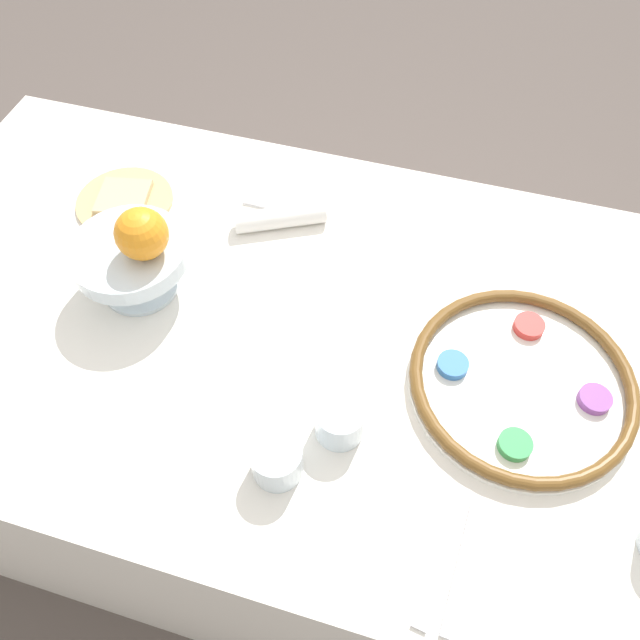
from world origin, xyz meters
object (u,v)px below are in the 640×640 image
at_px(cup_mid, 340,420).
at_px(cup_far, 277,460).
at_px(napkin_roll, 280,218).
at_px(orange_fruit, 142,233).
at_px(bread_plate, 124,200).
at_px(seder_plate, 522,382).
at_px(fruit_stand, 130,258).

distance_m(cup_mid, cup_far, 0.11).
distance_m(napkin_roll, cup_mid, 0.42).
height_order(orange_fruit, napkin_roll, orange_fruit).
bearing_deg(bread_plate, cup_mid, 146.55).
relative_size(seder_plate, cup_mid, 4.72).
distance_m(napkin_roll, cup_far, 0.47).
distance_m(seder_plate, cup_mid, 0.29).
bearing_deg(orange_fruit, cup_far, 139.68).
xyz_separation_m(orange_fruit, cup_mid, (-0.36, 0.16, -0.11)).
height_order(bread_plate, napkin_roll, napkin_roll).
bearing_deg(seder_plate, fruit_stand, -1.51).
bearing_deg(orange_fruit, fruit_stand, 4.12).
xyz_separation_m(fruit_stand, napkin_roll, (-0.18, -0.20, -0.06)).
xyz_separation_m(seder_plate, napkin_roll, (0.45, -0.22, 0.00)).
distance_m(seder_plate, orange_fruit, 0.62).
height_order(bread_plate, cup_mid, cup_mid).
bearing_deg(seder_plate, cup_far, 35.88).
xyz_separation_m(bread_plate, cup_far, (-0.44, 0.42, 0.02)).
xyz_separation_m(fruit_stand, orange_fruit, (-0.04, -0.00, 0.07)).
bearing_deg(seder_plate, bread_plate, -14.30).
relative_size(orange_fruit, cup_far, 1.13).
distance_m(seder_plate, fruit_stand, 0.64).
distance_m(seder_plate, napkin_roll, 0.51).
relative_size(seder_plate, cup_far, 4.72).
bearing_deg(fruit_stand, napkin_roll, -132.09).
bearing_deg(bread_plate, orange_fruit, 131.57).
relative_size(seder_plate, bread_plate, 1.89).
xyz_separation_m(seder_plate, cup_far, (0.31, 0.23, 0.01)).
distance_m(bread_plate, cup_far, 0.61).
distance_m(fruit_stand, orange_fruit, 0.08).
bearing_deg(napkin_roll, fruit_stand, 47.91).
bearing_deg(orange_fruit, bread_plate, -48.43).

